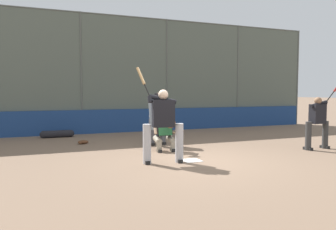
# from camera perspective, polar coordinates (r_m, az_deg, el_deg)

# --- Properties ---
(ground_plane) EXTENTS (160.00, 160.00, 0.00)m
(ground_plane) POSITION_cam_1_polar(r_m,az_deg,el_deg) (8.01, 4.11, -7.94)
(ground_plane) COLOR #7A604C
(home_plate_marker) EXTENTS (0.43, 0.43, 0.01)m
(home_plate_marker) POSITION_cam_1_polar(r_m,az_deg,el_deg) (8.01, 4.11, -7.89)
(home_plate_marker) COLOR white
(home_plate_marker) RESTS_ON ground_plane
(backstop_fence) EXTENTS (18.25, 0.08, 4.80)m
(backstop_fence) POSITION_cam_1_polar(r_m,az_deg,el_deg) (13.82, -7.32, 7.44)
(backstop_fence) COLOR #515651
(backstop_fence) RESTS_ON ground_plane
(padding_wall) EXTENTS (17.81, 0.18, 0.95)m
(padding_wall) POSITION_cam_1_polar(r_m,az_deg,el_deg) (13.75, -7.14, -0.97)
(padding_wall) COLOR navy
(padding_wall) RESTS_ON ground_plane
(bleachers_beyond) EXTENTS (12.72, 2.50, 1.48)m
(bleachers_beyond) POSITION_cam_1_polar(r_m,az_deg,el_deg) (15.93, -18.76, -0.44)
(bleachers_beyond) COLOR slate
(bleachers_beyond) RESTS_ON ground_plane
(batter_at_plate) EXTENTS (0.99, 0.75, 2.25)m
(batter_at_plate) POSITION_cam_1_polar(r_m,az_deg,el_deg) (7.61, -0.90, -1.43)
(batter_at_plate) COLOR #B7B7BC
(batter_at_plate) RESTS_ON ground_plane
(catcher_behind_plate) EXTENTS (0.61, 0.74, 1.15)m
(catcher_behind_plate) POSITION_cam_1_polar(r_m,az_deg,el_deg) (9.21, -0.59, -2.61)
(catcher_behind_plate) COLOR gray
(catcher_behind_plate) RESTS_ON ground_plane
(umpire_home) EXTENTS (0.66, 0.43, 1.64)m
(umpire_home) POSITION_cam_1_polar(r_m,az_deg,el_deg) (10.23, -1.78, -0.38)
(umpire_home) COLOR #4C4C51
(umpire_home) RESTS_ON ground_plane
(batter_on_deck) EXTENTS (1.02, 0.60, 2.11)m
(batter_on_deck) POSITION_cam_1_polar(r_m,az_deg,el_deg) (10.40, 24.63, -0.94)
(batter_on_deck) COLOR #333333
(batter_on_deck) RESTS_ON ground_plane
(spare_bat_near_backstop) EXTENTS (0.81, 0.24, 0.07)m
(spare_bat_near_backstop) POSITION_cam_1_polar(r_m,az_deg,el_deg) (13.08, 0.62, -3.13)
(spare_bat_near_backstop) COLOR black
(spare_bat_near_backstop) RESTS_ON ground_plane
(fielding_glove_on_dirt) EXTENTS (0.34, 0.26, 0.12)m
(fielding_glove_on_dirt) POSITION_cam_1_polar(r_m,az_deg,el_deg) (10.85, -14.61, -4.59)
(fielding_glove_on_dirt) COLOR #56331E
(fielding_glove_on_dirt) RESTS_ON ground_plane
(equipment_bag_dugout_side) EXTENTS (1.21, 0.26, 0.26)m
(equipment_bag_dugout_side) POSITION_cam_1_polar(r_m,az_deg,el_deg) (12.65, -18.74, -3.14)
(equipment_bag_dugout_side) COLOR black
(equipment_bag_dugout_side) RESTS_ON ground_plane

